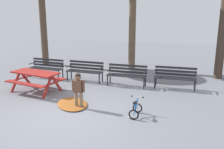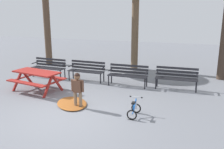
{
  "view_description": "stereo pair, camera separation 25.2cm",
  "coord_description": "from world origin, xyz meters",
  "px_view_note": "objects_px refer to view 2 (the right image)",
  "views": [
    {
      "loc": [
        3.21,
        -6.05,
        3.0
      ],
      "look_at": [
        0.77,
        1.9,
        0.85
      ],
      "focal_mm": 40.04,
      "sensor_mm": 36.0,
      "label": 1
    },
    {
      "loc": [
        3.45,
        -5.97,
        3.0
      ],
      "look_at": [
        0.77,
        1.9,
        0.85
      ],
      "focal_mm": 40.04,
      "sensor_mm": 36.0,
      "label": 2
    }
  ],
  "objects_px": {
    "park_bench_left": "(87,69)",
    "park_bench_far_right": "(177,76)",
    "child_standing": "(78,87)",
    "park_bench_far_left": "(49,66)",
    "kids_bicycle": "(134,110)",
    "park_bench_right": "(128,73)",
    "picnic_table": "(37,76)"
  },
  "relations": [
    {
      "from": "park_bench_left",
      "to": "park_bench_far_right",
      "type": "relative_size",
      "value": 1.0
    },
    {
      "from": "park_bench_left",
      "to": "child_standing",
      "type": "height_order",
      "value": "child_standing"
    },
    {
      "from": "park_bench_far_left",
      "to": "kids_bicycle",
      "type": "xyz_separation_m",
      "value": [
        4.77,
        -3.08,
        -0.31
      ]
    },
    {
      "from": "park_bench_far_left",
      "to": "park_bench_left",
      "type": "xyz_separation_m",
      "value": [
        1.9,
        -0.02,
        0.0
      ]
    },
    {
      "from": "park_bench_far_left",
      "to": "park_bench_right",
      "type": "bearing_deg",
      "value": -2.56
    },
    {
      "from": "park_bench_far_left",
      "to": "park_bench_far_right",
      "type": "xyz_separation_m",
      "value": [
        5.69,
        -0.01,
        0.0
      ]
    },
    {
      "from": "picnic_table",
      "to": "park_bench_far_left",
      "type": "xyz_separation_m",
      "value": [
        -0.7,
        1.95,
        -0.08
      ]
    },
    {
      "from": "park_bench_far_right",
      "to": "kids_bicycle",
      "type": "relative_size",
      "value": 2.87
    },
    {
      "from": "park_bench_far_right",
      "to": "kids_bicycle",
      "type": "height_order",
      "value": "park_bench_far_right"
    },
    {
      "from": "park_bench_left",
      "to": "kids_bicycle",
      "type": "height_order",
      "value": "park_bench_left"
    },
    {
      "from": "park_bench_far_right",
      "to": "child_standing",
      "type": "height_order",
      "value": "child_standing"
    },
    {
      "from": "park_bench_right",
      "to": "child_standing",
      "type": "height_order",
      "value": "child_standing"
    },
    {
      "from": "picnic_table",
      "to": "park_bench_far_right",
      "type": "distance_m",
      "value": 5.36
    },
    {
      "from": "park_bench_left",
      "to": "park_bench_right",
      "type": "bearing_deg",
      "value": -4.53
    },
    {
      "from": "park_bench_right",
      "to": "park_bench_left",
      "type": "bearing_deg",
      "value": 175.47
    },
    {
      "from": "picnic_table",
      "to": "park_bench_right",
      "type": "xyz_separation_m",
      "value": [
        3.09,
        1.78,
        -0.08
      ]
    },
    {
      "from": "picnic_table",
      "to": "park_bench_right",
      "type": "bearing_deg",
      "value": 29.91
    },
    {
      "from": "park_bench_far_right",
      "to": "kids_bicycle",
      "type": "xyz_separation_m",
      "value": [
        -0.92,
        -3.07,
        -0.31
      ]
    },
    {
      "from": "child_standing",
      "to": "park_bench_far_left",
      "type": "bearing_deg",
      "value": 134.5
    },
    {
      "from": "park_bench_left",
      "to": "park_bench_right",
      "type": "distance_m",
      "value": 1.9
    },
    {
      "from": "child_standing",
      "to": "picnic_table",
      "type": "bearing_deg",
      "value": 155.18
    },
    {
      "from": "park_bench_far_right",
      "to": "child_standing",
      "type": "bearing_deg",
      "value": -132.99
    },
    {
      "from": "park_bench_far_left",
      "to": "park_bench_right",
      "type": "distance_m",
      "value": 3.8
    },
    {
      "from": "picnic_table",
      "to": "child_standing",
      "type": "xyz_separation_m",
      "value": [
        2.22,
        -1.03,
        0.08
      ]
    },
    {
      "from": "park_bench_far_left",
      "to": "park_bench_left",
      "type": "height_order",
      "value": "same"
    },
    {
      "from": "picnic_table",
      "to": "park_bench_left",
      "type": "bearing_deg",
      "value": 58.2
    },
    {
      "from": "park_bench_right",
      "to": "park_bench_far_right",
      "type": "bearing_deg",
      "value": 4.92
    },
    {
      "from": "park_bench_left",
      "to": "picnic_table",
      "type": "bearing_deg",
      "value": -121.8
    },
    {
      "from": "park_bench_right",
      "to": "child_standing",
      "type": "bearing_deg",
      "value": -107.24
    },
    {
      "from": "park_bench_left",
      "to": "kids_bicycle",
      "type": "distance_m",
      "value": 4.21
    },
    {
      "from": "child_standing",
      "to": "kids_bicycle",
      "type": "distance_m",
      "value": 1.91
    },
    {
      "from": "park_bench_right",
      "to": "kids_bicycle",
      "type": "relative_size",
      "value": 2.85
    }
  ]
}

